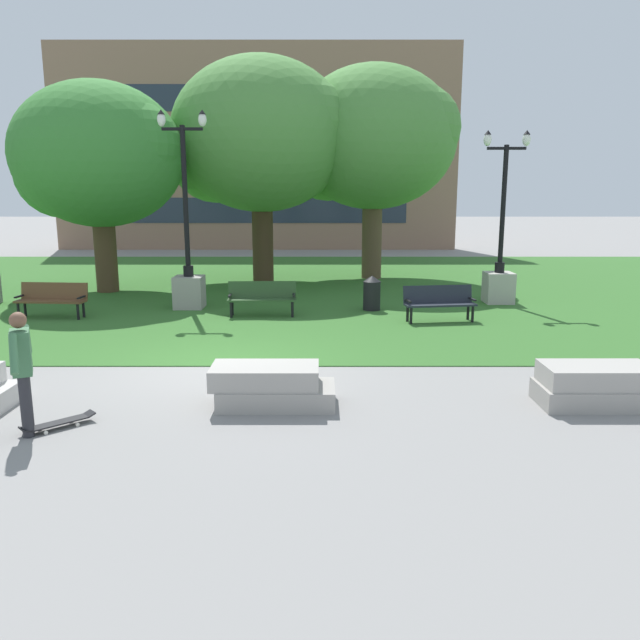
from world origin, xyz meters
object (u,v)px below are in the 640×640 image
Objects in this scene: skateboard at (61,422)px; lamp_post_center at (191,270)px; trash_bin at (374,293)px; park_bench_far_left at (55,298)px; concrete_block_left at (274,386)px; concrete_block_right at (600,387)px; park_bench_near_left at (265,296)px; lamp_post_right at (502,269)px; park_bench_near_right at (442,301)px; person_skateboarder at (26,366)px.

skateboard is 0.16× the size of lamp_post_center.
park_bench_far_left is at bearing -173.10° from trash_bin.
lamp_post_center reaches higher than park_bench_far_left.
concrete_block_left reaches higher than skateboard.
lamp_post_center reaches higher than trash_bin.
concrete_block_right reaches higher than skateboard.
lamp_post_center reaches higher than concrete_block_left.
park_bench_near_left is 1.89× the size of trash_bin.
lamp_post_center is 9.02m from lamp_post_right.
concrete_block_right is 1.88× the size of trash_bin.
concrete_block_left is 0.35× the size of lamp_post_center.
park_bench_far_left reaches higher than skateboard.
trash_bin is (2.97, 0.79, -0.04)m from park_bench_near_left.
concrete_block_right is 0.98× the size of park_bench_far_left.
lamp_post_right is (6.04, 9.00, 0.72)m from concrete_block_left.
skateboard is 9.92m from park_bench_near_right.
skateboard is 0.47× the size of park_bench_near_right.
concrete_block_right is 0.97× the size of park_bench_near_right.
skateboard is 10.19m from trash_bin.
concrete_block_left is 1.06× the size of concrete_block_right.
concrete_block_right is 8.04m from skateboard.
skateboard is at bearing -120.18° from trash_bin.
lamp_post_center is at bearing 22.13° from park_bench_far_left.
park_bench_near_left is (-0.78, 7.04, 0.23)m from concrete_block_left.
lamp_post_center reaches higher than skateboard.
skateboard is (-2.93, -0.97, -0.22)m from concrete_block_left.
lamp_post_center is at bearing 88.12° from person_skateboarder.
park_bench_near_right is at bearing 59.14° from concrete_block_left.
park_bench_near_left is at bearing -165.12° from trash_bin.
skateboard is at bearing -173.02° from concrete_block_right.
concrete_block_left is at bearing -179.91° from concrete_block_right.
skateboard is at bearing -104.98° from park_bench_near_left.
park_bench_near_right is 3.53m from lamp_post_right.
skateboard is 0.48× the size of park_bench_near_left.
trash_bin is at bearing 74.36° from concrete_block_left.
trash_bin is (2.19, 7.83, 0.20)m from concrete_block_left.
park_bench_near_right is 2.19m from trash_bin.
lamp_post_center is at bearing 164.76° from park_bench_near_right.
park_bench_far_left is at bearing -157.87° from lamp_post_center.
lamp_post_center reaches higher than concrete_block_right.
person_skateboarder is 0.93× the size of park_bench_far_left.
trash_bin is at bearing 110.07° from concrete_block_right.
concrete_block_left is 1.03× the size of park_bench_near_right.
lamp_post_right is at bearing 16.85° from trash_bin.
person_skateboarder is at bearing -106.72° from park_bench_near_left.
park_bench_near_left is 0.34× the size of lamp_post_center.
park_bench_near_left and park_bench_near_right have the same top height.
park_bench_near_left is at bearing 171.06° from park_bench_near_right.
concrete_block_right is 0.36× the size of lamp_post_right.
concrete_block_right is at bearing 6.98° from skateboard.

